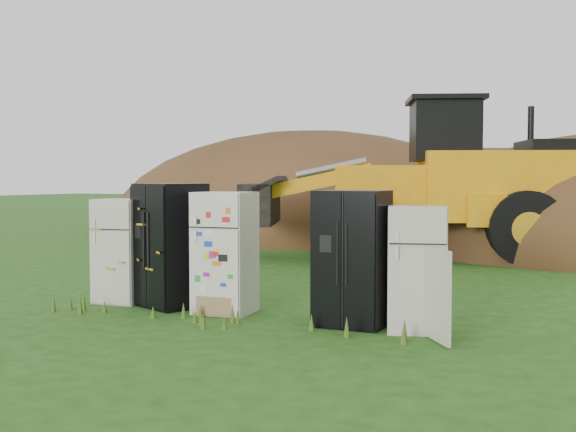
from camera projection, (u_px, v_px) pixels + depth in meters
name	position (u px, v px, depth m)	size (l,w,h in m)	color
ground	(259.00, 315.00, 10.01)	(120.00, 120.00, 0.00)	#1D4A13
fridge_leftmost	(122.00, 251.00, 11.04)	(0.70, 0.67, 1.59)	beige
fridge_black_side	(170.00, 245.00, 10.67)	(0.95, 0.75, 1.82)	black
fridge_sticker	(225.00, 253.00, 10.16)	(0.76, 0.70, 1.71)	silver
fridge_black_right	(352.00, 258.00, 9.29)	(0.87, 0.73, 1.75)	black
fridge_open_door	(417.00, 269.00, 8.94)	(0.70, 0.65, 1.55)	beige
wheel_loader	(403.00, 179.00, 16.91)	(7.79, 3.16, 3.77)	orange
dirt_mound_left	(306.00, 234.00, 24.76)	(14.68, 11.01, 7.06)	#422C15
dirt_mound_back	(472.00, 230.00, 26.60)	(19.43, 12.96, 6.04)	#422C15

